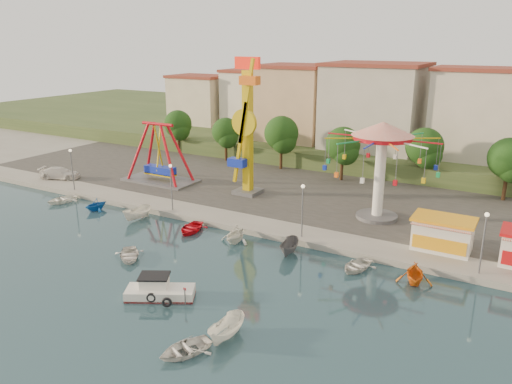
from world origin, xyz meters
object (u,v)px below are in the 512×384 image
Objects in this scene: pirate_ship_ride at (159,154)px; cabin_motorboat at (159,291)px; kamikaze_tower at (247,130)px; skiff at (227,330)px; rowboat_a at (129,255)px; van at (60,173)px; wave_swinger at (382,149)px.

pirate_ship_ride is 31.39m from cabin_motorboat.
pirate_ship_ride is 13.88m from kamikaze_tower.
pirate_ship_ride is 38.15m from skiff.
pirate_ship_ride is 2.75× the size of rowboat_a.
cabin_motorboat reaches higher than skiff.
van is (-40.64, 20.18, 0.67)m from skiff.
van is at bearing 122.61° from cabin_motorboat.
pirate_ship_ride is 0.86× the size of wave_swinger.
van is at bearing 152.76° from skiff.
pirate_ship_ride is 14.52m from van.
rowboat_a is 15.82m from skiff.
van reaches higher than skiff.
cabin_motorboat is at bearing -73.25° from rowboat_a.
cabin_motorboat is 8.01m from rowboat_a.
rowboat_a is (13.12, -19.82, -4.02)m from pirate_ship_ride.
kamikaze_tower reaches higher than wave_swinger.
wave_swinger is 3.11× the size of skiff.
wave_swinger is 43.63m from van.
wave_swinger is (29.69, 0.33, 3.80)m from pirate_ship_ride.
skiff is (7.63, -2.16, 0.23)m from cabin_motorboat.
kamikaze_tower is 27.95m from van.
kamikaze_tower is at bearing 46.66° from rowboat_a.
kamikaze_tower is 26.90m from cabin_motorboat.
cabin_motorboat is (6.84, -24.72, -8.12)m from kamikaze_tower.
cabin_motorboat is at bearing -49.94° from pirate_ship_ride.
rowboat_a is at bearing -141.11° from van.
cabin_motorboat is (20.04, -23.84, -3.91)m from pirate_ship_ride.
rowboat_a is at bearing -129.45° from wave_swinger.
cabin_motorboat is (-9.65, -24.16, -7.71)m from wave_swinger.
cabin_motorboat is at bearing 163.38° from skiff.
pirate_ship_ride reaches higher than rowboat_a.
pirate_ship_ride is 29.93m from wave_swinger.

